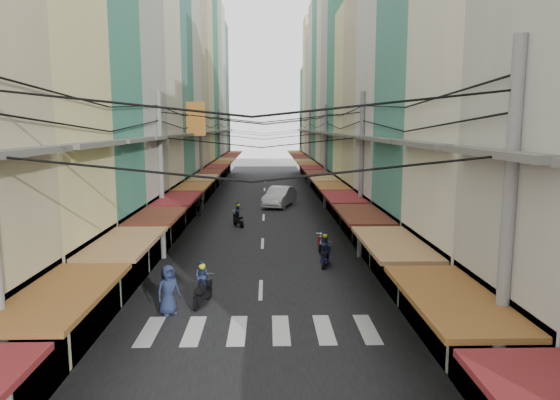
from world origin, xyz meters
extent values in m
plane|color=slate|center=(0.00, 0.00, 0.00)|extent=(160.00, 160.00, 0.00)
cube|color=black|center=(0.00, 20.00, 0.01)|extent=(10.00, 80.00, 0.02)
cube|color=gray|center=(-6.50, 20.00, 0.03)|extent=(3.00, 80.00, 0.06)
cube|color=gray|center=(6.50, 20.00, 0.03)|extent=(3.00, 80.00, 0.06)
cube|color=silver|center=(-3.50, -6.00, 0.03)|extent=(0.55, 2.40, 0.01)
cube|color=silver|center=(-2.10, -6.00, 0.03)|extent=(0.55, 2.40, 0.01)
cube|color=silver|center=(-0.70, -6.00, 0.03)|extent=(0.55, 2.40, 0.01)
cube|color=silver|center=(0.70, -6.00, 0.03)|extent=(0.55, 2.40, 0.01)
cube|color=silver|center=(2.10, -6.00, 0.03)|extent=(0.55, 2.40, 0.01)
cube|color=silver|center=(3.50, -6.00, 0.03)|extent=(0.55, 2.40, 0.01)
cube|color=brown|center=(-4.10, -10.98, 3.00)|extent=(1.80, 4.34, 0.12)
cube|color=#595651|center=(-4.75, -10.98, 6.00)|extent=(0.50, 4.24, 0.15)
cube|color=black|center=(-5.60, -6.27, 1.60)|extent=(1.20, 4.52, 3.20)
cube|color=olive|center=(-4.10, -6.27, 3.00)|extent=(1.80, 4.33, 0.12)
cube|color=#595651|center=(-4.75, -6.27, 6.00)|extent=(0.50, 4.23, 0.15)
cube|color=#3A8169|center=(-8.00, -1.76, 9.62)|extent=(6.00, 4.30, 19.25)
cube|color=black|center=(-5.60, -1.76, 1.60)|extent=(1.20, 4.13, 3.20)
cube|color=#522417|center=(-4.10, -1.76, 3.00)|extent=(1.80, 3.96, 0.12)
cube|color=#595651|center=(-4.75, -1.76, 6.00)|extent=(0.50, 3.87, 0.15)
cube|color=#A8A69A|center=(-8.00, 2.96, 10.47)|extent=(6.00, 5.14, 20.93)
cube|color=black|center=(-5.60, 2.96, 1.60)|extent=(1.20, 4.94, 3.20)
cube|color=maroon|center=(-4.10, 2.96, 3.00)|extent=(1.80, 4.73, 0.12)
cube|color=#595651|center=(-4.75, 2.96, 6.00)|extent=(0.50, 4.63, 0.15)
cube|color=beige|center=(-8.00, 8.00, 8.72)|extent=(6.00, 4.95, 17.43)
cube|color=black|center=(-5.60, 8.00, 1.60)|extent=(1.20, 4.75, 3.20)
cube|color=brown|center=(-4.10, 8.00, 3.00)|extent=(1.80, 4.56, 0.12)
cube|color=#595651|center=(-4.75, 8.00, 6.00)|extent=(0.50, 4.46, 0.15)
cube|color=#448375|center=(-8.00, 12.98, 8.16)|extent=(6.00, 4.99, 16.32)
cube|color=black|center=(-5.60, 12.98, 1.60)|extent=(1.20, 4.80, 3.20)
cube|color=olive|center=(-4.10, 12.98, 3.00)|extent=(1.80, 4.60, 0.12)
cube|color=#595651|center=(-4.75, 12.98, 6.00)|extent=(0.50, 4.50, 0.15)
cube|color=beige|center=(-8.00, 17.80, 11.44)|extent=(6.00, 4.65, 22.87)
cube|color=black|center=(-5.60, 17.80, 1.60)|extent=(1.20, 4.46, 3.20)
cube|color=#522417|center=(-4.10, 17.80, 3.00)|extent=(1.80, 4.27, 0.12)
cube|color=#595651|center=(-4.75, 17.80, 6.00)|extent=(0.50, 4.18, 0.15)
cube|color=tan|center=(-8.00, 22.57, 10.29)|extent=(6.00, 4.89, 20.58)
cube|color=black|center=(-5.60, 22.57, 1.60)|extent=(1.20, 4.70, 3.20)
cube|color=maroon|center=(-4.10, 22.57, 3.00)|extent=(1.80, 4.50, 0.12)
cube|color=#595651|center=(-4.75, 22.57, 6.00)|extent=(0.50, 4.40, 0.15)
cube|color=#DBCF89|center=(-8.00, 27.27, 9.22)|extent=(6.00, 4.52, 18.44)
cube|color=black|center=(-5.60, 27.27, 1.60)|extent=(1.20, 4.34, 3.20)
cube|color=brown|center=(-4.10, 27.27, 3.00)|extent=(1.80, 4.16, 0.12)
cube|color=#595651|center=(-4.75, 27.27, 6.00)|extent=(0.50, 4.07, 0.15)
cube|color=#3A8169|center=(-8.00, 32.13, 10.31)|extent=(6.00, 5.20, 20.63)
cube|color=black|center=(-5.60, 32.13, 1.60)|extent=(1.20, 4.99, 3.20)
cube|color=olive|center=(-4.10, 32.13, 3.00)|extent=(1.80, 4.78, 0.12)
cube|color=#595651|center=(-4.75, 32.13, 6.00)|extent=(0.50, 4.68, 0.15)
cube|color=#A8A69A|center=(-8.00, 37.20, 11.85)|extent=(6.00, 4.94, 23.70)
cube|color=black|center=(-5.60, 37.20, 1.60)|extent=(1.20, 4.74, 3.20)
cube|color=#522417|center=(-4.10, 37.20, 3.00)|extent=(1.80, 4.55, 0.12)
cube|color=#595651|center=(-4.75, 37.20, 6.00)|extent=(0.50, 4.45, 0.15)
cube|color=beige|center=(-8.00, 42.14, 10.56)|extent=(6.00, 4.96, 21.12)
cube|color=black|center=(-5.60, 42.14, 1.60)|extent=(1.20, 4.76, 3.20)
cube|color=maroon|center=(-4.10, 42.14, 3.00)|extent=(1.80, 4.56, 0.12)
cube|color=#595651|center=(-4.75, 42.14, 6.00)|extent=(0.50, 4.46, 0.15)
cube|color=#448375|center=(-8.00, 47.14, 9.95)|extent=(6.00, 5.04, 19.90)
cube|color=black|center=(-5.60, 47.14, 1.60)|extent=(1.20, 4.84, 3.20)
cube|color=brown|center=(-4.10, 47.14, 3.00)|extent=(1.80, 4.64, 0.12)
cube|color=#595651|center=(-4.75, 47.14, 6.00)|extent=(0.50, 4.54, 0.15)
cube|color=brown|center=(-4.40, 12.00, 7.00)|extent=(1.20, 0.40, 2.20)
cube|color=black|center=(5.60, -11.40, 1.60)|extent=(1.20, 4.54, 3.20)
cube|color=brown|center=(4.10, -11.40, 3.00)|extent=(1.80, 4.35, 0.12)
cube|color=#595651|center=(4.75, -11.40, 6.00)|extent=(0.50, 4.25, 0.15)
cube|color=black|center=(5.60, -6.55, 1.60)|extent=(1.20, 4.78, 3.20)
cube|color=olive|center=(4.10, -6.55, 3.00)|extent=(1.80, 4.58, 0.12)
cube|color=#595651|center=(4.75, -6.55, 6.00)|extent=(0.50, 4.48, 0.15)
cube|color=#448375|center=(8.00, -1.55, 7.54)|extent=(6.00, 5.03, 15.08)
cube|color=black|center=(5.60, -1.55, 1.60)|extent=(1.20, 4.83, 3.20)
cube|color=#522417|center=(4.10, -1.55, 3.00)|extent=(1.80, 4.63, 0.12)
cube|color=#595651|center=(4.75, -1.55, 6.00)|extent=(0.50, 4.53, 0.15)
cube|color=beige|center=(8.00, 3.36, 10.83)|extent=(6.00, 4.79, 21.66)
cube|color=black|center=(5.60, 3.36, 1.60)|extent=(1.20, 4.60, 3.20)
cube|color=maroon|center=(4.10, 3.36, 3.00)|extent=(1.80, 4.41, 0.12)
cube|color=#595651|center=(4.75, 3.36, 6.00)|extent=(0.50, 4.31, 0.15)
cube|color=tan|center=(8.00, 8.02, 10.37)|extent=(6.00, 4.52, 20.74)
cube|color=black|center=(5.60, 8.02, 1.60)|extent=(1.20, 4.34, 3.20)
cube|color=brown|center=(4.10, 8.02, 3.00)|extent=(1.80, 4.16, 0.12)
cube|color=#595651|center=(4.75, 8.02, 6.00)|extent=(0.50, 4.07, 0.15)
cube|color=#DBCF89|center=(8.00, 12.34, 7.06)|extent=(6.00, 4.12, 14.13)
cube|color=black|center=(5.60, 12.34, 1.60)|extent=(1.20, 3.96, 3.20)
cube|color=olive|center=(4.10, 12.34, 3.00)|extent=(1.80, 3.79, 0.12)
cube|color=#595651|center=(4.75, 12.34, 6.00)|extent=(0.50, 3.71, 0.15)
cube|color=#3A8169|center=(8.00, 16.61, 8.84)|extent=(6.00, 4.40, 17.68)
cube|color=black|center=(5.60, 16.61, 1.60)|extent=(1.20, 4.23, 3.20)
cube|color=#522417|center=(4.10, 16.61, 3.00)|extent=(1.80, 4.05, 0.12)
cube|color=#595651|center=(4.75, 16.61, 6.00)|extent=(0.50, 3.96, 0.15)
cube|color=#A8A69A|center=(8.00, 21.13, 11.30)|extent=(6.00, 4.64, 22.59)
cube|color=black|center=(5.60, 21.13, 1.60)|extent=(1.20, 4.45, 3.20)
cube|color=maroon|center=(4.10, 21.13, 3.00)|extent=(1.80, 4.26, 0.12)
cube|color=#595651|center=(4.75, 21.13, 6.00)|extent=(0.50, 4.17, 0.15)
cube|color=beige|center=(8.00, 25.45, 10.63)|extent=(6.00, 4.00, 21.25)
cube|color=black|center=(5.60, 25.45, 1.60)|extent=(1.20, 3.84, 3.20)
cube|color=brown|center=(4.10, 25.45, 3.00)|extent=(1.80, 3.68, 0.12)
cube|color=#595651|center=(4.75, 25.45, 6.00)|extent=(0.50, 3.60, 0.15)
cube|color=#448375|center=(8.00, 29.95, 11.16)|extent=(6.00, 5.01, 22.33)
cube|color=black|center=(5.60, 29.95, 1.60)|extent=(1.20, 4.81, 3.20)
cube|color=olive|center=(4.10, 29.95, 3.00)|extent=(1.80, 4.61, 0.12)
cube|color=#595651|center=(4.75, 29.95, 6.00)|extent=(0.50, 4.51, 0.15)
cube|color=beige|center=(8.00, 34.96, 9.86)|extent=(6.00, 5.00, 19.71)
cube|color=black|center=(5.60, 34.96, 1.60)|extent=(1.20, 4.80, 3.20)
cube|color=#522417|center=(4.10, 34.96, 3.00)|extent=(1.80, 4.60, 0.12)
cube|color=#595651|center=(4.75, 34.96, 6.00)|extent=(0.50, 4.50, 0.15)
cube|color=tan|center=(8.00, 39.61, 8.43)|extent=(6.00, 4.32, 16.86)
cube|color=black|center=(5.60, 39.61, 1.60)|extent=(1.20, 4.15, 3.20)
cube|color=maroon|center=(4.10, 39.61, 3.00)|extent=(1.80, 3.97, 0.12)
cube|color=#595651|center=(4.75, 39.61, 6.00)|extent=(0.50, 3.89, 0.15)
cube|color=#DBCF89|center=(8.00, 43.94, 9.98)|extent=(6.00, 4.33, 19.96)
cube|color=black|center=(5.60, 43.94, 1.60)|extent=(1.20, 4.16, 3.20)
cube|color=brown|center=(4.10, 43.94, 3.00)|extent=(1.80, 3.99, 0.12)
cube|color=#595651|center=(4.75, 43.94, 6.00)|extent=(0.50, 3.90, 0.15)
cube|color=#3A8169|center=(8.00, 48.54, 7.17)|extent=(6.00, 4.88, 14.34)
cube|color=black|center=(5.60, 48.54, 1.60)|extent=(1.20, 4.68, 3.20)
cube|color=olive|center=(4.10, 48.54, 3.00)|extent=(1.80, 4.49, 0.12)
cube|color=#595651|center=(4.75, 48.54, 6.00)|extent=(0.50, 4.39, 0.15)
cylinder|color=slate|center=(4.90, -12.00, 4.10)|extent=(0.26, 0.26, 8.20)
cylinder|color=slate|center=(-4.90, 3.00, 4.10)|extent=(0.26, 0.26, 8.20)
cylinder|color=slate|center=(4.90, 3.00, 4.10)|extent=(0.26, 0.26, 8.20)
cylinder|color=slate|center=(-4.90, 18.00, 4.10)|extent=(0.26, 0.26, 8.20)
cylinder|color=slate|center=(4.90, 18.00, 4.10)|extent=(0.26, 0.26, 8.20)
cylinder|color=slate|center=(-4.90, 33.00, 4.10)|extent=(0.26, 0.26, 8.20)
cylinder|color=slate|center=(4.90, 33.00, 4.10)|extent=(0.26, 0.26, 8.20)
cylinder|color=slate|center=(-4.90, 48.00, 4.10)|extent=(0.26, 0.26, 8.20)
cylinder|color=slate|center=(4.90, 48.00, 4.10)|extent=(0.26, 0.26, 8.20)
imported|color=silver|center=(1.27, 19.17, 0.00)|extent=(6.06, 3.80, 2.00)
imported|color=black|center=(7.50, -3.00, 0.00)|extent=(1.54, 0.69, 1.03)
cylinder|color=black|center=(-2.11, -3.04, 0.24)|extent=(0.09, 0.48, 0.48)
cylinder|color=black|center=(-2.11, -4.23, 0.24)|extent=(0.09, 0.48, 0.48)
cube|color=black|center=(-2.11, -3.63, 0.39)|extent=(0.31, 1.05, 0.26)
cube|color=black|center=(-2.11, -3.86, 0.66)|extent=(0.29, 0.50, 0.17)
cube|color=black|center=(-2.11, -3.13, 0.60)|extent=(0.28, 0.26, 0.50)
imported|color=#212A4D|center=(-2.11, -3.63, 0.50)|extent=(0.48, 0.34, 1.22)
sphere|color=#CDD719|center=(-2.11, -3.63, 1.42)|extent=(0.26, 0.26, 0.26)
cylinder|color=black|center=(2.98, 2.06, 0.24)|extent=(0.09, 0.47, 0.47)
cylinder|color=black|center=(2.98, 0.87, 0.24)|extent=(0.09, 0.47, 0.47)
cube|color=#17154F|center=(2.98, 1.47, 0.38)|extent=(0.31, 1.05, 0.26)
cube|color=black|center=(2.98, 1.24, 0.66)|extent=(0.29, 0.50, 0.16)
cube|color=#17154F|center=(2.98, 1.97, 0.59)|extent=(0.27, 0.26, 0.50)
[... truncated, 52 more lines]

